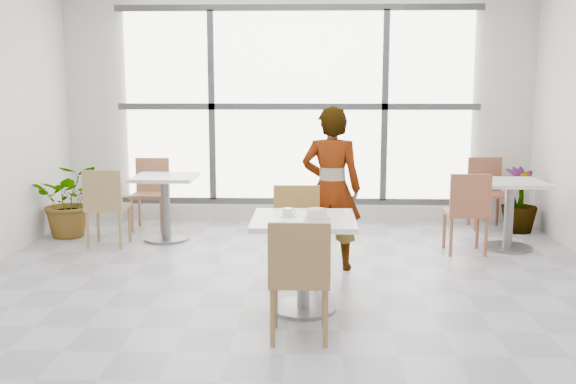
{
  "coord_description": "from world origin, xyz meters",
  "views": [
    {
      "loc": [
        0.16,
        -5.04,
        1.77
      ],
      "look_at": [
        0.0,
        -0.3,
        1.0
      ],
      "focal_mm": 41.21,
      "sensor_mm": 36.0,
      "label": 1
    }
  ],
  "objects_px": {
    "plant_left": "(70,200)",
    "chair_near": "(299,272)",
    "bg_chair_right_near": "(467,208)",
    "bg_chair_right_far": "(486,188)",
    "person": "(331,189)",
    "coffee_cup": "(288,213)",
    "main_table": "(304,246)",
    "bg_chair_left_near": "(106,202)",
    "oatmeal_bowl": "(317,214)",
    "bg_table_left": "(166,198)",
    "chair_far": "(296,228)",
    "bg_chair_left_far": "(151,188)",
    "plant_right": "(519,200)",
    "bg_table_right": "(509,205)"
  },
  "relations": [
    {
      "from": "chair_far",
      "to": "bg_chair_left_far",
      "type": "height_order",
      "value": "same"
    },
    {
      "from": "oatmeal_bowl",
      "to": "bg_chair_left_near",
      "type": "distance_m",
      "value": 3.1
    },
    {
      "from": "bg_chair_left_near",
      "to": "bg_chair_right_near",
      "type": "distance_m",
      "value": 3.89
    },
    {
      "from": "plant_left",
      "to": "chair_near",
      "type": "bearing_deg",
      "value": -49.05
    },
    {
      "from": "chair_near",
      "to": "bg_chair_right_near",
      "type": "distance_m",
      "value": 3.01
    },
    {
      "from": "bg_chair_left_far",
      "to": "bg_chair_right_far",
      "type": "bearing_deg",
      "value": 2.78
    },
    {
      "from": "bg_table_left",
      "to": "bg_chair_right_far",
      "type": "relative_size",
      "value": 0.86
    },
    {
      "from": "coffee_cup",
      "to": "bg_chair_right_far",
      "type": "height_order",
      "value": "bg_chair_right_far"
    },
    {
      "from": "oatmeal_bowl",
      "to": "coffee_cup",
      "type": "bearing_deg",
      "value": 155.46
    },
    {
      "from": "oatmeal_bowl",
      "to": "bg_chair_right_far",
      "type": "xyz_separation_m",
      "value": [
        2.15,
        3.29,
        -0.29
      ]
    },
    {
      "from": "plant_right",
      "to": "plant_left",
      "type": "bearing_deg",
      "value": -175.52
    },
    {
      "from": "bg_chair_right_far",
      "to": "bg_table_right",
      "type": "bearing_deg",
      "value": -92.23
    },
    {
      "from": "chair_far",
      "to": "main_table",
      "type": "bearing_deg",
      "value": -84.6
    },
    {
      "from": "coffee_cup",
      "to": "bg_table_right",
      "type": "relative_size",
      "value": 0.21
    },
    {
      "from": "chair_far",
      "to": "bg_chair_left_far",
      "type": "bearing_deg",
      "value": 129.66
    },
    {
      "from": "chair_near",
      "to": "bg_chair_left_near",
      "type": "bearing_deg",
      "value": -50.85
    },
    {
      "from": "chair_near",
      "to": "oatmeal_bowl",
      "type": "height_order",
      "value": "chair_near"
    },
    {
      "from": "chair_far",
      "to": "plant_right",
      "type": "xyz_separation_m",
      "value": [
        2.66,
        2.16,
        -0.11
      ]
    },
    {
      "from": "main_table",
      "to": "coffee_cup",
      "type": "bearing_deg",
      "value": 164.86
    },
    {
      "from": "person",
      "to": "coffee_cup",
      "type": "bearing_deg",
      "value": 80.25
    },
    {
      "from": "bg_chair_left_near",
      "to": "bg_table_right",
      "type": "bearing_deg",
      "value": -178.97
    },
    {
      "from": "chair_near",
      "to": "bg_chair_right_far",
      "type": "distance_m",
      "value": 4.49
    },
    {
      "from": "bg_chair_left_near",
      "to": "oatmeal_bowl",
      "type": "bearing_deg",
      "value": 137.82
    },
    {
      "from": "coffee_cup",
      "to": "main_table",
      "type": "bearing_deg",
      "value": -15.14
    },
    {
      "from": "chair_near",
      "to": "bg_table_right",
      "type": "xyz_separation_m",
      "value": [
        2.23,
        2.74,
        -0.01
      ]
    },
    {
      "from": "oatmeal_bowl",
      "to": "plant_right",
      "type": "distance_m",
      "value": 3.92
    },
    {
      "from": "chair_far",
      "to": "chair_near",
      "type": "bearing_deg",
      "value": -87.94
    },
    {
      "from": "chair_near",
      "to": "bg_chair_left_near",
      "type": "distance_m",
      "value": 3.43
    },
    {
      "from": "bg_chair_left_far",
      "to": "plant_right",
      "type": "relative_size",
      "value": 1.11
    },
    {
      "from": "main_table",
      "to": "bg_chair_left_far",
      "type": "relative_size",
      "value": 0.92
    },
    {
      "from": "plant_left",
      "to": "plant_right",
      "type": "relative_size",
      "value": 1.1
    },
    {
      "from": "person",
      "to": "bg_table_left",
      "type": "height_order",
      "value": "person"
    },
    {
      "from": "bg_chair_right_near",
      "to": "bg_chair_right_far",
      "type": "xyz_separation_m",
      "value": [
        0.56,
        1.4,
        0.0
      ]
    },
    {
      "from": "bg_table_right",
      "to": "bg_chair_right_near",
      "type": "relative_size",
      "value": 0.86
    },
    {
      "from": "chair_near",
      "to": "plant_left",
      "type": "bearing_deg",
      "value": -49.05
    },
    {
      "from": "coffee_cup",
      "to": "plant_left",
      "type": "height_order",
      "value": "plant_left"
    },
    {
      "from": "bg_table_right",
      "to": "bg_chair_left_far",
      "type": "distance_m",
      "value": 4.24
    },
    {
      "from": "main_table",
      "to": "person",
      "type": "xyz_separation_m",
      "value": [
        0.25,
        1.24,
        0.26
      ]
    },
    {
      "from": "bg_table_left",
      "to": "plant_left",
      "type": "height_order",
      "value": "plant_left"
    },
    {
      "from": "bg_table_left",
      "to": "chair_far",
      "type": "bearing_deg",
      "value": -46.03
    },
    {
      "from": "main_table",
      "to": "plant_right",
      "type": "bearing_deg",
      "value": 48.6
    },
    {
      "from": "chair_far",
      "to": "bg_chair_left_near",
      "type": "distance_m",
      "value": 2.45
    },
    {
      "from": "oatmeal_bowl",
      "to": "bg_table_left",
      "type": "bearing_deg",
      "value": 125.09
    },
    {
      "from": "bg_chair_right_near",
      "to": "bg_chair_right_far",
      "type": "distance_m",
      "value": 1.51
    },
    {
      "from": "bg_table_right",
      "to": "chair_far",
      "type": "bearing_deg",
      "value": -150.18
    },
    {
      "from": "oatmeal_bowl",
      "to": "chair_near",
      "type": "bearing_deg",
      "value": -102.09
    },
    {
      "from": "coffee_cup",
      "to": "bg_chair_right_near",
      "type": "height_order",
      "value": "bg_chair_right_near"
    },
    {
      "from": "main_table",
      "to": "oatmeal_bowl",
      "type": "bearing_deg",
      "value": -34.2
    },
    {
      "from": "main_table",
      "to": "person",
      "type": "distance_m",
      "value": 1.29
    },
    {
      "from": "bg_chair_left_far",
      "to": "bg_chair_right_far",
      "type": "relative_size",
      "value": 1.0
    }
  ]
}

